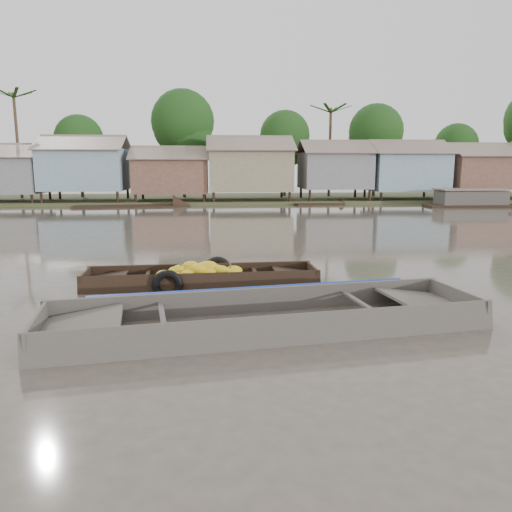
{
  "coord_description": "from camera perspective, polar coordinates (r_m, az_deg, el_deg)",
  "views": [
    {
      "loc": [
        -0.44,
        -11.44,
        3.18
      ],
      "look_at": [
        0.64,
        1.29,
        0.8
      ],
      "focal_mm": 35.0,
      "sensor_mm": 36.0,
      "label": 1
    }
  ],
  "objects": [
    {
      "name": "banana_boat",
      "position": [
        13.36,
        -6.57,
        -2.45
      ],
      "size": [
        6.19,
        1.75,
        0.88
      ],
      "rotation": [
        0.0,
        0.0,
        0.04
      ],
      "color": "black",
      "rests_on": "ground"
    },
    {
      "name": "distant_boats",
      "position": [
        37.94,
        14.71,
        5.69
      ],
      "size": [
        46.65,
        16.62,
        1.38
      ],
      "color": "black",
      "rests_on": "ground"
    },
    {
      "name": "riverbank",
      "position": [
        43.44,
        -0.25,
        10.4
      ],
      "size": [
        120.0,
        12.47,
        10.22
      ],
      "color": "#384723",
      "rests_on": "ground"
    },
    {
      "name": "viewer_boat",
      "position": [
        9.9,
        1.38,
        -7.67
      ],
      "size": [
        8.8,
        3.46,
        0.69
      ],
      "rotation": [
        0.0,
        0.0,
        0.15
      ],
      "color": "#49433E",
      "rests_on": "ground"
    },
    {
      "name": "ground",
      "position": [
        11.88,
        -2.55,
        -4.98
      ],
      "size": [
        120.0,
        120.0,
        0.0
      ],
      "primitive_type": "plane",
      "color": "#494338",
      "rests_on": "ground"
    }
  ]
}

